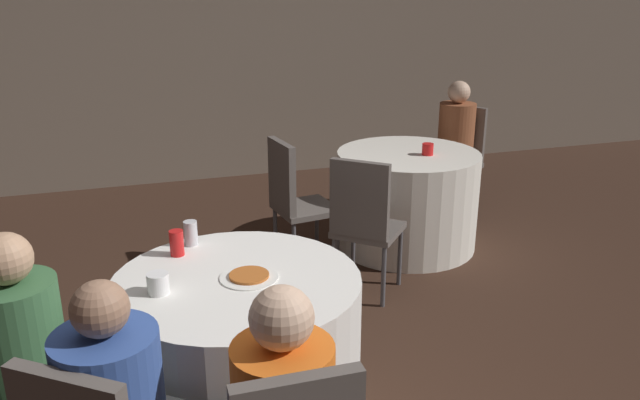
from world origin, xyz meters
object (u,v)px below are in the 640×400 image
object	(u,v)px
chair_far_west	(293,194)
soda_can_red	(177,243)
person_floral_shirt	(451,151)
soda_can_silver	(191,233)
table_far	(407,199)
chair_far_southwest	(364,217)
person_green_jacket	(47,365)
chair_far_northeast	(459,151)
table_near	(240,353)
pizza_plate_near	(249,276)

from	to	relation	value
chair_far_west	soda_can_red	distance (m)	1.56
person_floral_shirt	soda_can_silver	size ratio (longest dim) A/B	9.74
table_far	chair_far_southwest	distance (m)	0.98
chair_far_west	soda_can_silver	bearing A→B (deg)	-44.16
person_green_jacket	soda_can_silver	size ratio (longest dim) A/B	9.27
soda_can_silver	person_green_jacket	bearing A→B (deg)	-137.47
chair_far_west	chair_far_northeast	size ratio (longest dim) A/B	1.00
chair_far_west	table_near	bearing A→B (deg)	-31.85
chair_far_northeast	chair_far_west	bearing A→B (deg)	75.89
table_near	table_far	distance (m)	2.37
table_near	soda_can_red	world-z (taller)	soda_can_red
chair_far_west	soda_can_red	xyz separation A→B (m)	(-0.90, -1.25, 0.25)
table_far	chair_far_southwest	world-z (taller)	chair_far_southwest
table_far	table_near	bearing A→B (deg)	-133.58
pizza_plate_near	chair_far_southwest	bearing A→B (deg)	47.31
table_near	table_far	xyz separation A→B (m)	(1.63, 1.72, 0.00)
table_far	chair_far_west	world-z (taller)	chair_far_west
table_far	pizza_plate_near	bearing A→B (deg)	-132.43
chair_far_southwest	person_floral_shirt	bearing A→B (deg)	84.89
pizza_plate_near	soda_can_silver	distance (m)	0.49
table_near	person_green_jacket	bearing A→B (deg)	-169.02
chair_far_southwest	person_green_jacket	bearing A→B (deg)	-104.76
chair_far_northeast	person_floral_shirt	world-z (taller)	person_floral_shirt
person_green_jacket	person_floral_shirt	bearing A→B (deg)	116.57
table_far	person_floral_shirt	distance (m)	0.82
person_green_jacket	pizza_plate_near	bearing A→B (deg)	88.51
person_green_jacket	soda_can_silver	xyz separation A→B (m)	(0.63, 0.58, 0.24)
table_near	soda_can_silver	bearing A→B (deg)	108.24
soda_can_red	soda_can_silver	bearing A→B (deg)	53.31
pizza_plate_near	soda_can_silver	xyz separation A→B (m)	(-0.20, 0.44, 0.05)
table_near	soda_can_red	distance (m)	0.59
table_far	chair_far_west	size ratio (longest dim) A/B	1.15
chair_far_west	pizza_plate_near	distance (m)	1.72
chair_far_northeast	table_far	bearing A→B (deg)	90.00
chair_far_northeast	soda_can_red	world-z (taller)	chair_far_northeast
pizza_plate_near	soda_can_red	size ratio (longest dim) A/B	2.10
person_green_jacket	chair_far_northeast	bearing A→B (deg)	116.53
chair_far_west	chair_far_northeast	xyz separation A→B (m)	(1.72, 0.71, 0.00)
table_far	person_green_jacket	bearing A→B (deg)	-142.21
table_far	person_green_jacket	distance (m)	3.05
person_floral_shirt	soda_can_red	world-z (taller)	person_floral_shirt
person_green_jacket	pizza_plate_near	size ratio (longest dim) A/B	4.42
person_green_jacket	table_near	bearing A→B (deg)	90.00
table_near	chair_far_southwest	size ratio (longest dim) A/B	1.15
person_green_jacket	soda_can_silver	bearing A→B (deg)	121.56
chair_far_northeast	person_floral_shirt	bearing A→B (deg)	90.00
chair_far_northeast	soda_can_silver	size ratio (longest dim) A/B	7.77
table_far	soda_can_silver	bearing A→B (deg)	-144.07
table_far	chair_far_northeast	distance (m)	0.98
chair_far_southwest	soda_can_red	distance (m)	1.41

